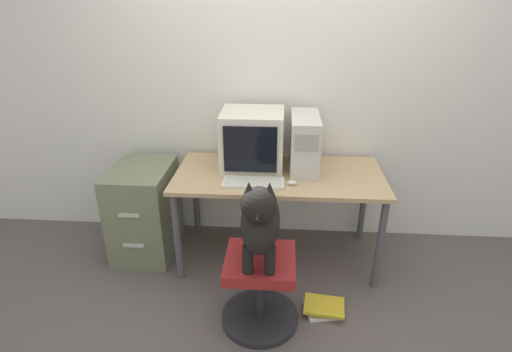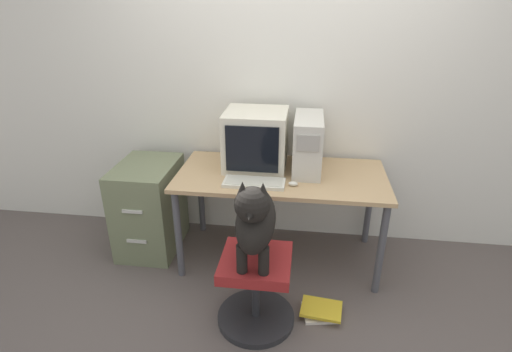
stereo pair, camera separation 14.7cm
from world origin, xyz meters
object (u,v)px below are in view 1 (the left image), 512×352
(keyboard, at_px, (253,183))
(book_stack_floor, at_px, (324,307))
(dog, at_px, (260,219))
(pc_tower, at_px, (304,143))
(office_chair, at_px, (260,288))
(crt_monitor, at_px, (253,140))
(filing_cabinet, at_px, (145,210))

(keyboard, height_order, book_stack_floor, keyboard)
(dog, xyz_separation_m, book_stack_floor, (0.41, 0.13, -0.73))
(dog, bearing_deg, pc_tower, 71.85)
(keyboard, bearing_deg, office_chair, -81.04)
(pc_tower, bearing_deg, crt_monitor, 178.33)
(crt_monitor, bearing_deg, pc_tower, -1.67)
(pc_tower, distance_m, office_chair, 1.08)
(pc_tower, bearing_deg, office_chair, -108.82)
(filing_cabinet, bearing_deg, crt_monitor, 6.18)
(crt_monitor, xyz_separation_m, office_chair, (0.11, -0.81, -0.68))
(crt_monitor, relative_size, pc_tower, 0.94)
(crt_monitor, height_order, filing_cabinet, crt_monitor)
(crt_monitor, height_order, book_stack_floor, crt_monitor)
(keyboard, xyz_separation_m, dog, (0.08, -0.52, 0.03))
(pc_tower, distance_m, dog, 0.89)
(office_chair, xyz_separation_m, dog, (-0.00, -0.03, 0.51))
(pc_tower, height_order, filing_cabinet, pc_tower)
(crt_monitor, distance_m, filing_cabinet, 1.02)
(crt_monitor, distance_m, office_chair, 1.06)
(pc_tower, xyz_separation_m, dog, (-0.27, -0.83, -0.16))
(crt_monitor, relative_size, office_chair, 0.91)
(crt_monitor, xyz_separation_m, pc_tower, (0.38, -0.01, -0.01))
(pc_tower, relative_size, filing_cabinet, 0.66)
(dog, bearing_deg, keyboard, 98.42)
(office_chair, bearing_deg, keyboard, 98.96)
(crt_monitor, xyz_separation_m, dog, (0.11, -0.84, -0.17))
(dog, xyz_separation_m, filing_cabinet, (-0.95, 0.75, -0.41))
(pc_tower, relative_size, dog, 0.86)
(keyboard, relative_size, book_stack_floor, 1.50)
(keyboard, relative_size, office_chair, 0.85)
(crt_monitor, xyz_separation_m, keyboard, (0.03, -0.32, -0.20))
(keyboard, relative_size, dog, 0.75)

